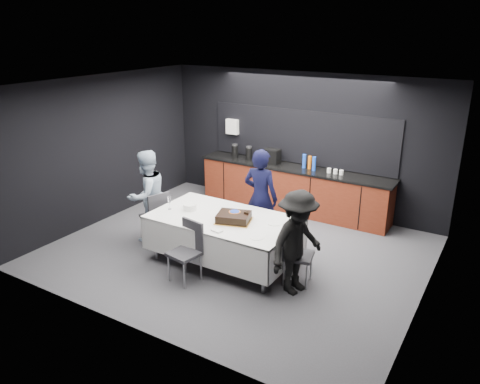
{
  "coord_description": "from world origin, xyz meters",
  "views": [
    {
      "loc": [
        3.76,
        -6.11,
        3.67
      ],
      "look_at": [
        0.0,
        0.1,
        1.05
      ],
      "focal_mm": 35.0,
      "sensor_mm": 36.0,
      "label": 1
    }
  ],
  "objects_px": {
    "chair_left": "(157,213)",
    "chair_right": "(293,250)",
    "champagne_flute": "(169,200)",
    "person_center": "(261,198)",
    "plate_stack": "(190,207)",
    "cake_assembly": "(234,217)",
    "person_right": "(297,243)",
    "chair_near": "(188,247)",
    "person_left": "(147,196)",
    "party_table": "(224,225)"
  },
  "relations": [
    {
      "from": "plate_stack",
      "to": "person_left",
      "type": "distance_m",
      "value": 0.99
    },
    {
      "from": "champagne_flute",
      "to": "chair_right",
      "type": "xyz_separation_m",
      "value": [
        2.18,
        0.17,
        -0.4
      ]
    },
    {
      "from": "champagne_flute",
      "to": "chair_left",
      "type": "bearing_deg",
      "value": 156.78
    },
    {
      "from": "chair_left",
      "to": "chair_right",
      "type": "xyz_separation_m",
      "value": [
        2.65,
        -0.04,
        0.0
      ]
    },
    {
      "from": "cake_assembly",
      "to": "chair_right",
      "type": "distance_m",
      "value": 1.05
    },
    {
      "from": "chair_left",
      "to": "person_center",
      "type": "bearing_deg",
      "value": 28.4
    },
    {
      "from": "plate_stack",
      "to": "cake_assembly",
      "type": "bearing_deg",
      "value": -2.13
    },
    {
      "from": "plate_stack",
      "to": "chair_near",
      "type": "bearing_deg",
      "value": -55.48
    },
    {
      "from": "champagne_flute",
      "to": "person_left",
      "type": "relative_size",
      "value": 0.14
    },
    {
      "from": "party_table",
      "to": "champagne_flute",
      "type": "distance_m",
      "value": 1.01
    },
    {
      "from": "chair_left",
      "to": "chair_right",
      "type": "bearing_deg",
      "value": -0.82
    },
    {
      "from": "chair_left",
      "to": "chair_near",
      "type": "bearing_deg",
      "value": -31.14
    },
    {
      "from": "person_left",
      "to": "champagne_flute",
      "type": "bearing_deg",
      "value": 79.8
    },
    {
      "from": "champagne_flute",
      "to": "chair_right",
      "type": "bearing_deg",
      "value": 4.34
    },
    {
      "from": "chair_right",
      "to": "person_left",
      "type": "bearing_deg",
      "value": 178.89
    },
    {
      "from": "champagne_flute",
      "to": "person_center",
      "type": "distance_m",
      "value": 1.55
    },
    {
      "from": "person_center",
      "to": "person_left",
      "type": "xyz_separation_m",
      "value": [
        -1.81,
        -0.85,
        -0.04
      ]
    },
    {
      "from": "person_center",
      "to": "cake_assembly",
      "type": "bearing_deg",
      "value": 91.24
    },
    {
      "from": "cake_assembly",
      "to": "chair_right",
      "type": "bearing_deg",
      "value": 2.4
    },
    {
      "from": "party_table",
      "to": "cake_assembly",
      "type": "xyz_separation_m",
      "value": [
        0.22,
        -0.05,
        0.21
      ]
    },
    {
      "from": "party_table",
      "to": "person_left",
      "type": "height_order",
      "value": "person_left"
    },
    {
      "from": "plate_stack",
      "to": "chair_right",
      "type": "relative_size",
      "value": 0.24
    },
    {
      "from": "person_left",
      "to": "chair_left",
      "type": "bearing_deg",
      "value": 92.92
    },
    {
      "from": "chair_near",
      "to": "person_center",
      "type": "relative_size",
      "value": 0.54
    },
    {
      "from": "party_table",
      "to": "plate_stack",
      "type": "distance_m",
      "value": 0.68
    },
    {
      "from": "chair_right",
      "to": "person_left",
      "type": "distance_m",
      "value": 2.88
    },
    {
      "from": "party_table",
      "to": "champagne_flute",
      "type": "relative_size",
      "value": 10.36
    },
    {
      "from": "plate_stack",
      "to": "person_right",
      "type": "height_order",
      "value": "person_right"
    },
    {
      "from": "person_center",
      "to": "person_left",
      "type": "distance_m",
      "value": 2.0
    },
    {
      "from": "champagne_flute",
      "to": "person_left",
      "type": "height_order",
      "value": "person_left"
    },
    {
      "from": "person_center",
      "to": "chair_left",
      "type": "bearing_deg",
      "value": 26.83
    },
    {
      "from": "cake_assembly",
      "to": "person_center",
      "type": "distance_m",
      "value": 0.95
    },
    {
      "from": "cake_assembly",
      "to": "party_table",
      "type": "bearing_deg",
      "value": 166.41
    },
    {
      "from": "cake_assembly",
      "to": "chair_left",
      "type": "distance_m",
      "value": 1.68
    },
    {
      "from": "chair_right",
      "to": "person_center",
      "type": "relative_size",
      "value": 0.54
    },
    {
      "from": "chair_near",
      "to": "person_right",
      "type": "relative_size",
      "value": 0.6
    },
    {
      "from": "champagne_flute",
      "to": "chair_left",
      "type": "height_order",
      "value": "champagne_flute"
    },
    {
      "from": "chair_right",
      "to": "champagne_flute",
      "type": "bearing_deg",
      "value": -175.66
    },
    {
      "from": "chair_right",
      "to": "person_right",
      "type": "xyz_separation_m",
      "value": [
        0.15,
        -0.21,
        0.24
      ]
    },
    {
      "from": "plate_stack",
      "to": "chair_left",
      "type": "distance_m",
      "value": 0.83
    },
    {
      "from": "champagne_flute",
      "to": "chair_near",
      "type": "xyz_separation_m",
      "value": [
        0.79,
        -0.56,
        -0.4
      ]
    },
    {
      "from": "plate_stack",
      "to": "chair_right",
      "type": "bearing_deg",
      "value": 0.29
    },
    {
      "from": "chair_near",
      "to": "person_left",
      "type": "distance_m",
      "value": 1.7
    },
    {
      "from": "person_center",
      "to": "person_right",
      "type": "xyz_separation_m",
      "value": [
        1.2,
        -1.11,
        -0.09
      ]
    },
    {
      "from": "party_table",
      "to": "person_left",
      "type": "xyz_separation_m",
      "value": [
        -1.64,
        0.04,
        0.17
      ]
    },
    {
      "from": "party_table",
      "to": "chair_left",
      "type": "bearing_deg",
      "value": 178.94
    },
    {
      "from": "person_left",
      "to": "person_right",
      "type": "xyz_separation_m",
      "value": [
        3.01,
        -0.26,
        -0.04
      ]
    },
    {
      "from": "party_table",
      "to": "plate_stack",
      "type": "bearing_deg",
      "value": -178.14
    },
    {
      "from": "chair_right",
      "to": "chair_near",
      "type": "height_order",
      "value": "same"
    },
    {
      "from": "cake_assembly",
      "to": "champagne_flute",
      "type": "xyz_separation_m",
      "value": [
        -1.17,
        -0.12,
        0.09
      ]
    }
  ]
}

